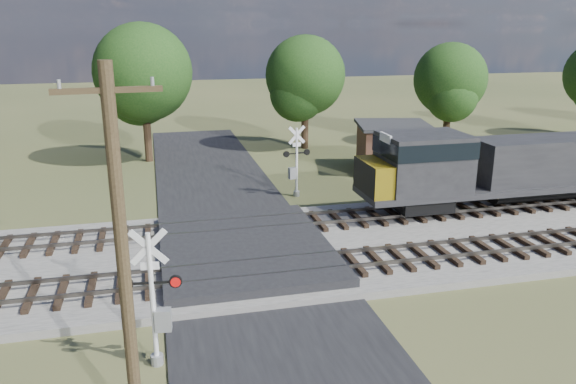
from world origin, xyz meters
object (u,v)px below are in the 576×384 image
object	(u,v)px
utility_pole	(123,256)
equipment_shed	(392,147)
crossing_signal_near	(156,310)
crossing_signal_far	(295,168)

from	to	relation	value
utility_pole	equipment_shed	world-z (taller)	utility_pole
crossing_signal_near	utility_pole	xyz separation A→B (m)	(-0.57, -2.91, 2.93)
crossing_signal_far	utility_pole	xyz separation A→B (m)	(-8.51, -18.10, 2.99)
crossing_signal_near	equipment_shed	world-z (taller)	crossing_signal_near
crossing_signal_near	utility_pole	world-z (taller)	utility_pole
crossing_signal_near	equipment_shed	distance (m)	25.04
crossing_signal_near	equipment_shed	size ratio (longest dim) A/B	0.76
crossing_signal_near	crossing_signal_far	xyz separation A→B (m)	(7.94, 15.19, -0.05)
crossing_signal_far	crossing_signal_near	bearing A→B (deg)	51.34
crossing_signal_near	utility_pole	distance (m)	4.17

